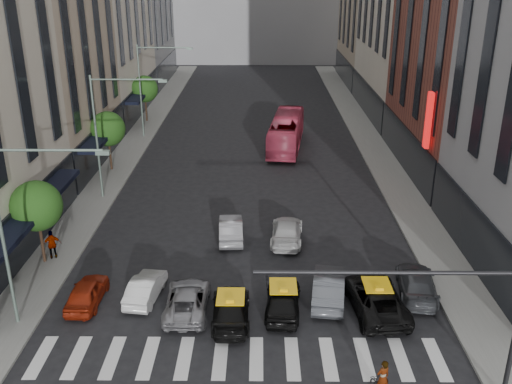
{
  "coord_description": "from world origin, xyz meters",
  "views": [
    {
      "loc": [
        0.75,
        -19.21,
        16.28
      ],
      "look_at": [
        0.5,
        11.34,
        4.0
      ],
      "focal_mm": 40.0,
      "sensor_mm": 36.0,
      "label": 1
    }
  ],
  "objects_px": {
    "streetlamp_near": "(19,213)",
    "streetlamp_mid": "(108,121)",
    "car_red": "(87,292)",
    "pedestrian_far": "(52,244)",
    "taxi_left": "(231,308)",
    "car_white_front": "(146,288)",
    "taxi_center": "(283,299)",
    "bus": "(286,132)",
    "streetlamp_far": "(149,79)"
  },
  "relations": [
    {
      "from": "streetlamp_near",
      "to": "pedestrian_far",
      "type": "xyz_separation_m",
      "value": [
        -1.35,
        6.41,
        -4.87
      ]
    },
    {
      "from": "bus",
      "to": "taxi_center",
      "type": "bearing_deg",
      "value": 94.72
    },
    {
      "from": "streetlamp_near",
      "to": "car_white_front",
      "type": "xyz_separation_m",
      "value": [
        4.84,
        2.36,
        -5.28
      ]
    },
    {
      "from": "streetlamp_mid",
      "to": "taxi_center",
      "type": "relative_size",
      "value": 2.12
    },
    {
      "from": "car_white_front",
      "to": "pedestrian_far",
      "type": "xyz_separation_m",
      "value": [
        -6.2,
        4.05,
        0.41
      ]
    },
    {
      "from": "pedestrian_far",
      "to": "taxi_left",
      "type": "bearing_deg",
      "value": 130.51
    },
    {
      "from": "streetlamp_mid",
      "to": "bus",
      "type": "xyz_separation_m",
      "value": [
        13.24,
        12.66,
        -4.36
      ]
    },
    {
      "from": "streetlamp_mid",
      "to": "pedestrian_far",
      "type": "relative_size",
      "value": 5.12
    },
    {
      "from": "bus",
      "to": "car_white_front",
      "type": "bearing_deg",
      "value": 79.71
    },
    {
      "from": "streetlamp_mid",
      "to": "pedestrian_far",
      "type": "bearing_deg",
      "value": -98.03
    },
    {
      "from": "streetlamp_near",
      "to": "car_white_front",
      "type": "relative_size",
      "value": 2.38
    },
    {
      "from": "streetlamp_near",
      "to": "taxi_center",
      "type": "xyz_separation_m",
      "value": [
        11.94,
        1.17,
        -5.18
      ]
    },
    {
      "from": "car_red",
      "to": "streetlamp_mid",
      "type": "bearing_deg",
      "value": -81.24
    },
    {
      "from": "streetlamp_near",
      "to": "car_red",
      "type": "xyz_separation_m",
      "value": [
        1.93,
        1.84,
        -5.26
      ]
    },
    {
      "from": "streetlamp_far",
      "to": "taxi_left",
      "type": "xyz_separation_m",
      "value": [
        9.38,
        -31.58,
        -5.25
      ]
    },
    {
      "from": "car_red",
      "to": "taxi_center",
      "type": "bearing_deg",
      "value": 177.19
    },
    {
      "from": "streetlamp_near",
      "to": "car_red",
      "type": "height_order",
      "value": "streetlamp_near"
    },
    {
      "from": "streetlamp_mid",
      "to": "streetlamp_far",
      "type": "bearing_deg",
      "value": 90.0
    },
    {
      "from": "streetlamp_far",
      "to": "pedestrian_far",
      "type": "relative_size",
      "value": 5.12
    },
    {
      "from": "bus",
      "to": "streetlamp_near",
      "type": "bearing_deg",
      "value": 72.62
    },
    {
      "from": "streetlamp_near",
      "to": "pedestrian_far",
      "type": "distance_m",
      "value": 8.16
    },
    {
      "from": "taxi_center",
      "to": "bus",
      "type": "relative_size",
      "value": 0.38
    },
    {
      "from": "taxi_left",
      "to": "pedestrian_far",
      "type": "bearing_deg",
      "value": -30.71
    },
    {
      "from": "bus",
      "to": "pedestrian_far",
      "type": "height_order",
      "value": "bus"
    },
    {
      "from": "streetlamp_near",
      "to": "streetlamp_mid",
      "type": "distance_m",
      "value": 16.0
    },
    {
      "from": "taxi_center",
      "to": "streetlamp_near",
      "type": "bearing_deg",
      "value": 9.71
    },
    {
      "from": "car_white_front",
      "to": "taxi_center",
      "type": "relative_size",
      "value": 0.89
    },
    {
      "from": "car_white_front",
      "to": "pedestrian_far",
      "type": "bearing_deg",
      "value": -26.12
    },
    {
      "from": "streetlamp_mid",
      "to": "car_white_front",
      "type": "height_order",
      "value": "streetlamp_mid"
    },
    {
      "from": "taxi_center",
      "to": "pedestrian_far",
      "type": "relative_size",
      "value": 2.41
    },
    {
      "from": "streetlamp_near",
      "to": "streetlamp_far",
      "type": "xyz_separation_m",
      "value": [
        0.0,
        32.0,
        0.0
      ]
    },
    {
      "from": "taxi_center",
      "to": "car_white_front",
      "type": "bearing_deg",
      "value": -5.42
    },
    {
      "from": "streetlamp_mid",
      "to": "car_white_front",
      "type": "xyz_separation_m",
      "value": [
        4.84,
        -13.64,
        -5.28
      ]
    },
    {
      "from": "taxi_left",
      "to": "pedestrian_far",
      "type": "height_order",
      "value": "pedestrian_far"
    },
    {
      "from": "streetlamp_far",
      "to": "car_red",
      "type": "relative_size",
      "value": 2.37
    },
    {
      "from": "streetlamp_near",
      "to": "taxi_left",
      "type": "height_order",
      "value": "streetlamp_near"
    },
    {
      "from": "streetlamp_far",
      "to": "taxi_center",
      "type": "height_order",
      "value": "streetlamp_far"
    },
    {
      "from": "car_red",
      "to": "pedestrian_far",
      "type": "height_order",
      "value": "pedestrian_far"
    },
    {
      "from": "streetlamp_mid",
      "to": "car_red",
      "type": "height_order",
      "value": "streetlamp_mid"
    },
    {
      "from": "streetlamp_near",
      "to": "car_red",
      "type": "distance_m",
      "value": 5.89
    },
    {
      "from": "car_red",
      "to": "bus",
      "type": "xyz_separation_m",
      "value": [
        11.31,
        26.82,
        0.9
      ]
    },
    {
      "from": "streetlamp_near",
      "to": "streetlamp_mid",
      "type": "xyz_separation_m",
      "value": [
        0.0,
        16.0,
        0.0
      ]
    },
    {
      "from": "streetlamp_far",
      "to": "streetlamp_mid",
      "type": "bearing_deg",
      "value": -90.0
    },
    {
      "from": "streetlamp_near",
      "to": "streetlamp_mid",
      "type": "height_order",
      "value": "same"
    },
    {
      "from": "car_white_front",
      "to": "bus",
      "type": "bearing_deg",
      "value": -100.69
    },
    {
      "from": "streetlamp_far",
      "to": "taxi_center",
      "type": "xyz_separation_m",
      "value": [
        11.94,
        -30.83,
        -5.18
      ]
    },
    {
      "from": "car_white_front",
      "to": "pedestrian_far",
      "type": "relative_size",
      "value": 2.15
    },
    {
      "from": "taxi_left",
      "to": "pedestrian_far",
      "type": "relative_size",
      "value": 2.56
    },
    {
      "from": "streetlamp_near",
      "to": "taxi_left",
      "type": "bearing_deg",
      "value": 2.55
    },
    {
      "from": "car_red",
      "to": "taxi_left",
      "type": "bearing_deg",
      "value": 170.22
    }
  ]
}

